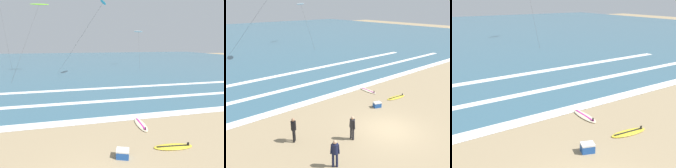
% 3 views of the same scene
% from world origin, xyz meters
% --- Properties ---
extents(ocean_surface, '(140.00, 90.00, 0.01)m').
position_xyz_m(ocean_surface, '(0.00, 52.01, 0.01)').
color(ocean_surface, '#386075').
rests_on(ocean_surface, ground).
extents(wave_foam_shoreline, '(58.15, 0.98, 0.01)m').
position_xyz_m(wave_foam_shoreline, '(1.59, 7.41, 0.01)').
color(wave_foam_shoreline, white).
rests_on(wave_foam_shoreline, ocean_surface).
extents(wave_foam_mid_break, '(49.57, 0.72, 0.01)m').
position_xyz_m(wave_foam_mid_break, '(1.88, 11.50, 0.01)').
color(wave_foam_mid_break, white).
rests_on(wave_foam_mid_break, ocean_surface).
extents(wave_foam_outer_break, '(45.02, 0.85, 0.01)m').
position_xyz_m(wave_foam_outer_break, '(-0.58, 16.31, 0.01)').
color(wave_foam_outer_break, white).
rests_on(wave_foam_outer_break, ocean_surface).
extents(surfboard_left_pile, '(2.15, 0.83, 0.25)m').
position_xyz_m(surfboard_left_pile, '(4.96, 3.22, 0.05)').
color(surfboard_left_pile, yellow).
rests_on(surfboard_left_pile, ground).
extents(surfboard_near_water, '(0.65, 2.11, 0.25)m').
position_xyz_m(surfboard_near_water, '(4.25, 6.06, 0.05)').
color(surfboard_near_water, beige).
rests_on(surfboard_near_water, ground).
extents(kite_cyan_low_near, '(8.63, 6.34, 11.57)m').
position_xyz_m(kite_cyan_low_near, '(4.77, 24.01, 11.27)').
color(kite_cyan_low_near, '#23A8C6').
rests_on(kite_cyan_low_near, ground).
extents(kite_white_high_left, '(4.54, 10.51, 8.27)m').
position_xyz_m(kite_white_high_left, '(15.39, 36.76, 8.00)').
color(kite_white_high_left, white).
rests_on(kite_white_high_left, ground).
extents(kite_lime_high_right, '(5.07, 8.05, 12.01)m').
position_xyz_m(kite_lime_high_right, '(-5.19, 29.68, 11.71)').
color(kite_lime_high_right, '#70C628').
rests_on(kite_lime_high_right, ground).
extents(cooler_box, '(0.73, 0.63, 0.44)m').
position_xyz_m(cooler_box, '(2.11, 2.97, 0.22)').
color(cooler_box, '#1E4C9E').
rests_on(cooler_box, ground).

